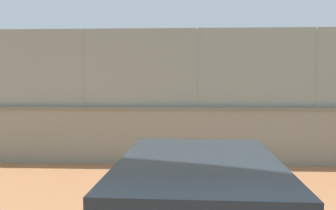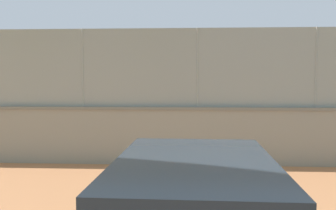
{
  "view_description": "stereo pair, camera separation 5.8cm",
  "coord_description": "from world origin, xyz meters",
  "px_view_note": "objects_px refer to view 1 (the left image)",
  "views": [
    {
      "loc": [
        -2.68,
        20.74,
        2.3
      ],
      "look_at": [
        -1.85,
        6.44,
        1.34
      ],
      "focal_mm": 40.15,
      "sensor_mm": 36.0,
      "label": 1
    },
    {
      "loc": [
        -2.74,
        20.73,
        2.3
      ],
      "look_at": [
        -1.85,
        6.44,
        1.34
      ],
      "focal_mm": 40.15,
      "sensor_mm": 36.0,
      "label": 2
    }
  ],
  "objects_px": {
    "player_foreground_swinging": "(181,107)",
    "player_near_wall_returning": "(253,115)",
    "player_at_service_line": "(65,109)",
    "sports_ball": "(35,129)"
  },
  "relations": [
    {
      "from": "player_foreground_swinging",
      "to": "sports_ball",
      "type": "relative_size",
      "value": 11.33
    },
    {
      "from": "player_foreground_swinging",
      "to": "player_near_wall_returning",
      "type": "bearing_deg",
      "value": 129.38
    },
    {
      "from": "player_foreground_swinging",
      "to": "sports_ball",
      "type": "height_order",
      "value": "player_foreground_swinging"
    },
    {
      "from": "player_at_service_line",
      "to": "sports_ball",
      "type": "bearing_deg",
      "value": 42.02
    },
    {
      "from": "player_at_service_line",
      "to": "player_near_wall_returning",
      "type": "relative_size",
      "value": 1.0
    },
    {
      "from": "player_at_service_line",
      "to": "sports_ball",
      "type": "xyz_separation_m",
      "value": [
        1.09,
        0.98,
        -0.85
      ]
    },
    {
      "from": "player_at_service_line",
      "to": "player_foreground_swinging",
      "type": "relative_size",
      "value": 0.95
    },
    {
      "from": "player_near_wall_returning",
      "to": "player_foreground_swinging",
      "type": "bearing_deg",
      "value": -50.62
    },
    {
      "from": "sports_ball",
      "to": "player_foreground_swinging",
      "type": "bearing_deg",
      "value": -164.18
    },
    {
      "from": "player_foreground_swinging",
      "to": "player_at_service_line",
      "type": "bearing_deg",
      "value": 9.19
    }
  ]
}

